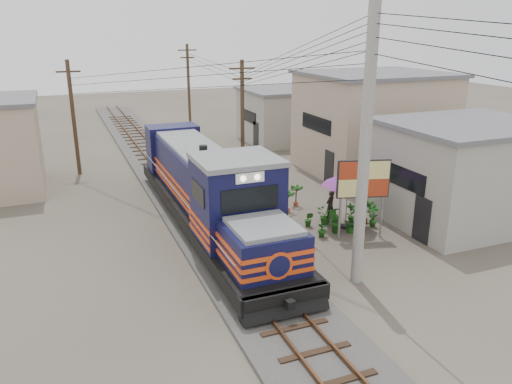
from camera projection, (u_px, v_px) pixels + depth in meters
name	position (u px, v px, depth m)	size (l,w,h in m)	color
ground	(262.00, 292.00, 17.36)	(120.00, 120.00, 0.00)	#473F35
ballast	(189.00, 202.00, 26.16)	(3.60, 70.00, 0.16)	#595651
track	(189.00, 199.00, 26.10)	(1.15, 70.00, 0.12)	#51331E
locomotive	(208.00, 191.00, 22.34)	(3.07, 16.72, 4.14)	black
utility_pole_main	(365.00, 147.00, 16.59)	(0.40, 0.40, 10.00)	#9E9B93
wooden_pole_mid	(242.00, 116.00, 30.14)	(1.60, 0.24, 7.00)	#4C3826
wooden_pole_far	(189.00, 87.00, 42.51)	(1.60, 0.24, 7.50)	#4C3826
wooden_pole_left	(73.00, 116.00, 30.32)	(1.60, 0.24, 7.00)	#4C3826
power_lines	(187.00, 56.00, 22.43)	(9.65, 19.00, 3.30)	black
shophouse_front	(464.00, 172.00, 23.33)	(7.35, 6.30, 4.70)	gray
shophouse_mid	(373.00, 122.00, 31.38)	(8.40, 7.35, 6.20)	tan
shophouse_back	(284.00, 115.00, 39.98)	(6.30, 6.30, 4.20)	gray
billboard	(363.00, 181.00, 21.08)	(2.22, 0.75, 3.52)	#99999E
market_umbrella	(348.00, 179.00, 22.27)	(3.15, 3.15, 2.66)	black
vendor	(330.00, 206.00, 23.62)	(0.54, 0.36, 1.49)	black
plant_nursery	(343.00, 219.00, 22.80)	(3.44, 2.11, 1.13)	#1A4D16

